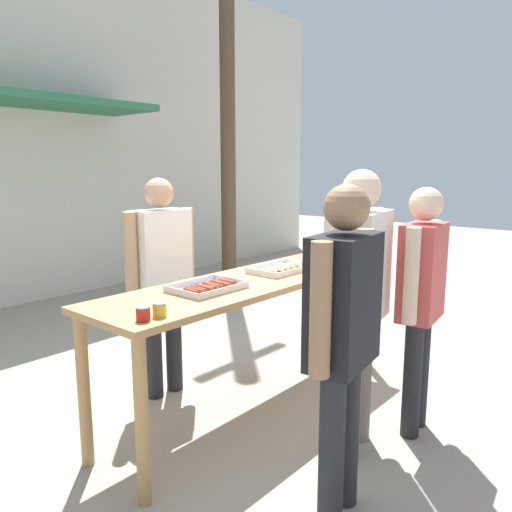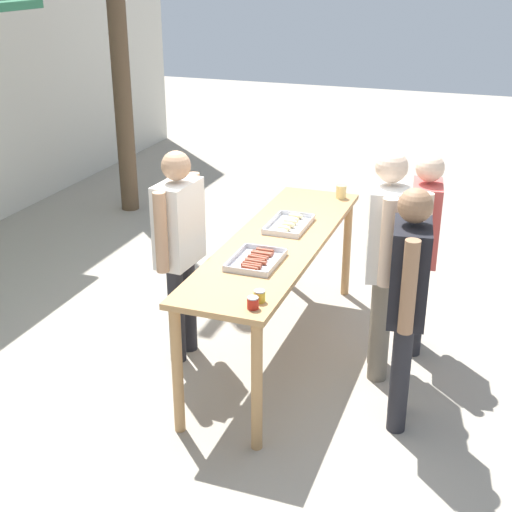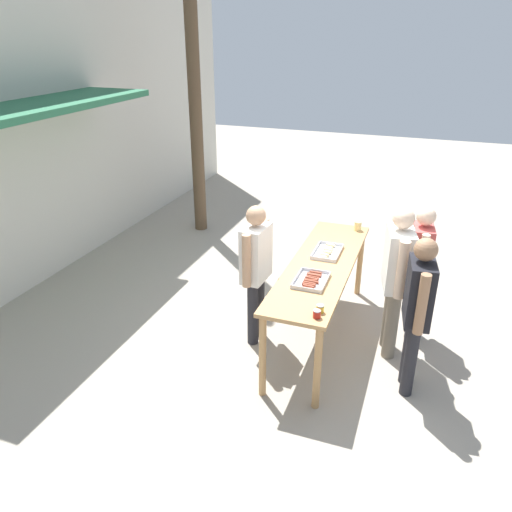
% 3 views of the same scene
% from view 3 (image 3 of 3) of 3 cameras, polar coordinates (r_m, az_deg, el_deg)
% --- Properties ---
extents(ground_plane, '(24.00, 24.00, 0.00)m').
position_cam_3_polar(ground_plane, '(5.89, 7.00, -9.00)').
color(ground_plane, '#A39989').
extents(building_facade_back, '(12.00, 1.11, 4.50)m').
position_cam_3_polar(building_facade_back, '(6.98, -26.58, 14.08)').
color(building_facade_back, beige).
rests_on(building_facade_back, ground).
extents(serving_table, '(2.46, 0.66, 0.93)m').
position_cam_3_polar(serving_table, '(5.48, 7.43, -1.94)').
color(serving_table, tan).
rests_on(serving_table, ground).
extents(food_tray_sausages, '(0.43, 0.31, 0.04)m').
position_cam_3_polar(food_tray_sausages, '(5.02, 6.34, -2.81)').
color(food_tray_sausages, silver).
rests_on(food_tray_sausages, serving_table).
extents(food_tray_buns, '(0.46, 0.28, 0.05)m').
position_cam_3_polar(food_tray_buns, '(5.67, 8.16, 0.51)').
color(food_tray_buns, silver).
rests_on(food_tray_buns, serving_table).
extents(condiment_jar_mustard, '(0.07, 0.07, 0.07)m').
position_cam_3_polar(condiment_jar_mustard, '(4.42, 6.97, -6.59)').
color(condiment_jar_mustard, '#B22319').
rests_on(condiment_jar_mustard, serving_table).
extents(condiment_jar_ketchup, '(0.07, 0.07, 0.07)m').
position_cam_3_polar(condiment_jar_ketchup, '(4.50, 7.34, -6.00)').
color(condiment_jar_ketchup, gold).
rests_on(condiment_jar_ketchup, serving_table).
extents(beer_cup, '(0.09, 0.09, 0.11)m').
position_cam_3_polar(beer_cup, '(6.36, 11.57, 3.36)').
color(beer_cup, '#DBC67A').
rests_on(beer_cup, serving_table).
extents(person_server_behind_table, '(0.58, 0.24, 1.60)m').
position_cam_3_polar(person_server_behind_table, '(5.32, 0.00, -0.86)').
color(person_server_behind_table, '#232328').
rests_on(person_server_behind_table, ground).
extents(person_customer_holding_hotdog, '(0.58, 0.28, 1.60)m').
position_cam_3_polar(person_customer_holding_hotdog, '(4.80, 17.97, -5.24)').
color(person_customer_holding_hotdog, '#232328').
rests_on(person_customer_holding_hotdog, ground).
extents(person_customer_with_cup, '(0.54, 0.25, 1.55)m').
position_cam_3_polar(person_customer_with_cup, '(5.70, 18.17, -0.62)').
color(person_customer_with_cup, '#232328').
rests_on(person_customer_with_cup, ground).
extents(person_customer_waiting_in_line, '(0.66, 0.34, 1.66)m').
position_cam_3_polar(person_customer_waiting_in_line, '(5.30, 15.79, -1.67)').
color(person_customer_waiting_in_line, '#756B5B').
rests_on(person_customer_waiting_in_line, ground).
extents(utility_pole, '(1.10, 0.21, 6.24)m').
position_cam_3_polar(utility_pole, '(8.28, -7.39, 24.32)').
color(utility_pole, brown).
rests_on(utility_pole, ground).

